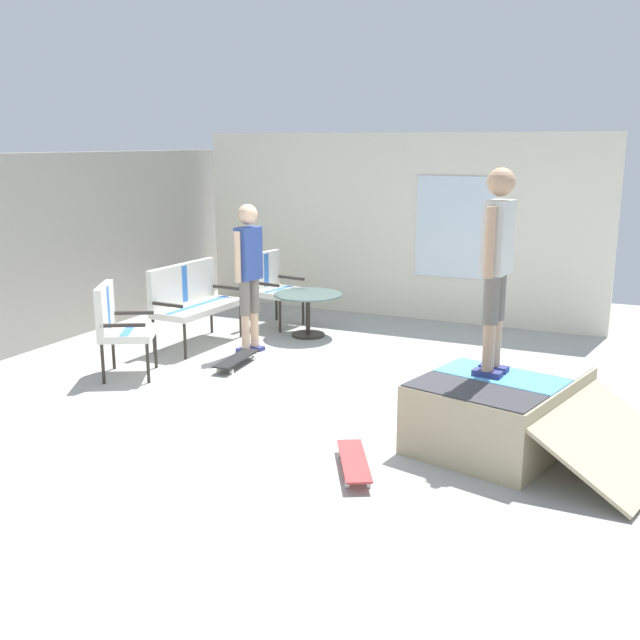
{
  "coord_description": "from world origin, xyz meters",
  "views": [
    {
      "loc": [
        -6.46,
        -3.01,
        2.5
      ],
      "look_at": [
        0.37,
        0.13,
        0.7
      ],
      "focal_mm": 41.79,
      "sensor_mm": 36.0,
      "label": 1
    }
  ],
  "objects_px": {
    "person_watching": "(249,266)",
    "person_skater": "(497,256)",
    "patio_chair_near_house": "(271,282)",
    "patio_bench": "(191,297)",
    "skateboard_by_bench": "(236,359)",
    "patio_chair_by_wall": "(117,322)",
    "skateboard_spare": "(354,461)",
    "skate_ramp": "(504,410)",
    "patio_table": "(308,306)"
  },
  "relations": [
    {
      "from": "patio_bench",
      "to": "person_skater",
      "type": "distance_m",
      "value": 4.49
    },
    {
      "from": "patio_bench",
      "to": "patio_chair_by_wall",
      "type": "relative_size",
      "value": 1.25
    },
    {
      "from": "patio_chair_by_wall",
      "to": "skateboard_by_bench",
      "type": "distance_m",
      "value": 1.39
    },
    {
      "from": "skate_ramp",
      "to": "person_watching",
      "type": "distance_m",
      "value": 3.81
    },
    {
      "from": "person_skater",
      "to": "skateboard_spare",
      "type": "relative_size",
      "value": 2.13
    },
    {
      "from": "patio_chair_near_house",
      "to": "skateboard_by_bench",
      "type": "bearing_deg",
      "value": -163.32
    },
    {
      "from": "patio_bench",
      "to": "patio_table",
      "type": "xyz_separation_m",
      "value": [
        0.98,
        -1.16,
        -0.21
      ]
    },
    {
      "from": "patio_chair_by_wall",
      "to": "patio_table",
      "type": "xyz_separation_m",
      "value": [
        2.42,
        -1.13,
        -0.21
      ]
    },
    {
      "from": "patio_chair_near_house",
      "to": "person_skater",
      "type": "bearing_deg",
      "value": -128.44
    },
    {
      "from": "skate_ramp",
      "to": "person_skater",
      "type": "height_order",
      "value": "person_skater"
    },
    {
      "from": "person_skater",
      "to": "patio_chair_near_house",
      "type": "bearing_deg",
      "value": 51.56
    },
    {
      "from": "skate_ramp",
      "to": "skateboard_spare",
      "type": "bearing_deg",
      "value": 138.38
    },
    {
      "from": "patio_chair_by_wall",
      "to": "person_watching",
      "type": "bearing_deg",
      "value": -29.14
    },
    {
      "from": "patio_bench",
      "to": "patio_chair_near_house",
      "type": "relative_size",
      "value": 1.25
    },
    {
      "from": "patio_chair_near_house",
      "to": "person_watching",
      "type": "bearing_deg",
      "value": -162.69
    },
    {
      "from": "patio_chair_by_wall",
      "to": "skateboard_spare",
      "type": "relative_size",
      "value": 1.27
    },
    {
      "from": "patio_bench",
      "to": "patio_table",
      "type": "bearing_deg",
      "value": -49.77
    },
    {
      "from": "patio_chair_by_wall",
      "to": "patio_chair_near_house",
      "type": "bearing_deg",
      "value": -8.21
    },
    {
      "from": "patio_bench",
      "to": "person_watching",
      "type": "relative_size",
      "value": 0.71
    },
    {
      "from": "person_skater",
      "to": "patio_table",
      "type": "bearing_deg",
      "value": 48.83
    },
    {
      "from": "patio_chair_near_house",
      "to": "patio_chair_by_wall",
      "type": "height_order",
      "value": "same"
    },
    {
      "from": "patio_table",
      "to": "person_watching",
      "type": "xyz_separation_m",
      "value": [
        -0.97,
        0.32,
        0.66
      ]
    },
    {
      "from": "patio_chair_by_wall",
      "to": "skateboard_by_bench",
      "type": "xyz_separation_m",
      "value": [
        0.83,
        -0.98,
        -0.53
      ]
    },
    {
      "from": "patio_chair_by_wall",
      "to": "person_watching",
      "type": "height_order",
      "value": "person_watching"
    },
    {
      "from": "patio_bench",
      "to": "patio_chair_by_wall",
      "type": "bearing_deg",
      "value": -178.6
    },
    {
      "from": "patio_bench",
      "to": "person_watching",
      "type": "distance_m",
      "value": 0.95
    },
    {
      "from": "skateboard_spare",
      "to": "patio_bench",
      "type": "bearing_deg",
      "value": 51.27
    },
    {
      "from": "patio_bench",
      "to": "skateboard_spare",
      "type": "height_order",
      "value": "patio_bench"
    },
    {
      "from": "skate_ramp",
      "to": "skateboard_by_bench",
      "type": "height_order",
      "value": "skate_ramp"
    },
    {
      "from": "patio_chair_by_wall",
      "to": "skateboard_spare",
      "type": "xyz_separation_m",
      "value": [
        -1.2,
        -3.25,
        -0.53
      ]
    },
    {
      "from": "patio_bench",
      "to": "skateboard_by_bench",
      "type": "relative_size",
      "value": 1.57
    },
    {
      "from": "skateboard_by_bench",
      "to": "person_skater",
      "type": "bearing_deg",
      "value": -107.54
    },
    {
      "from": "person_watching",
      "to": "person_skater",
      "type": "bearing_deg",
      "value": -116.07
    },
    {
      "from": "patio_bench",
      "to": "skateboard_spare",
      "type": "distance_m",
      "value": 4.25
    },
    {
      "from": "person_skater",
      "to": "skateboard_spare",
      "type": "distance_m",
      "value": 2.01
    },
    {
      "from": "skate_ramp",
      "to": "person_skater",
      "type": "xyz_separation_m",
      "value": [
        0.0,
        0.13,
        1.3
      ]
    },
    {
      "from": "patio_chair_near_house",
      "to": "patio_chair_by_wall",
      "type": "relative_size",
      "value": 1.0
    },
    {
      "from": "skate_ramp",
      "to": "person_watching",
      "type": "xyz_separation_m",
      "value": [
        1.59,
        3.38,
        0.76
      ]
    },
    {
      "from": "skateboard_spare",
      "to": "skateboard_by_bench",
      "type": "bearing_deg",
      "value": 48.26
    },
    {
      "from": "patio_chair_near_house",
      "to": "patio_table",
      "type": "xyz_separation_m",
      "value": [
        -0.34,
        -0.73,
        -0.21
      ]
    },
    {
      "from": "patio_bench",
      "to": "patio_chair_by_wall",
      "type": "xyz_separation_m",
      "value": [
        -1.44,
        -0.04,
        -0.0
      ]
    },
    {
      "from": "patio_table",
      "to": "person_watching",
      "type": "distance_m",
      "value": 1.22
    },
    {
      "from": "patio_bench",
      "to": "person_watching",
      "type": "height_order",
      "value": "person_watching"
    },
    {
      "from": "patio_bench",
      "to": "person_watching",
      "type": "bearing_deg",
      "value": -89.33
    },
    {
      "from": "patio_chair_near_house",
      "to": "person_watching",
      "type": "relative_size",
      "value": 0.57
    },
    {
      "from": "person_watching",
      "to": "skateboard_by_bench",
      "type": "relative_size",
      "value": 2.21
    },
    {
      "from": "patio_bench",
      "to": "patio_chair_by_wall",
      "type": "distance_m",
      "value": 1.44
    },
    {
      "from": "skate_ramp",
      "to": "person_skater",
      "type": "relative_size",
      "value": 1.28
    },
    {
      "from": "patio_chair_near_house",
      "to": "patio_bench",
      "type": "bearing_deg",
      "value": 161.85
    },
    {
      "from": "person_watching",
      "to": "skateboard_by_bench",
      "type": "distance_m",
      "value": 1.17
    }
  ]
}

